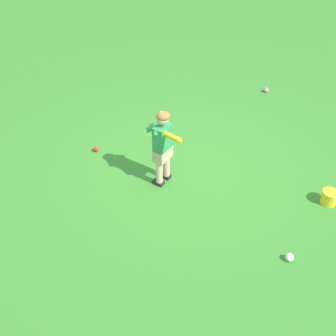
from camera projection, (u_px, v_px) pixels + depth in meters
ground_plane at (188, 169)px, 6.11m from camera, size 40.00×40.00×0.00m
child_batter at (163, 142)px, 5.50m from camera, size 0.37×0.58×1.08m
play_ball_far_left at (266, 90)px, 7.88m from camera, size 0.09×0.09×0.09m
play_ball_far_right at (290, 257)px, 4.79m from camera, size 0.09×0.09×0.09m
play_ball_behind_batter at (96, 149)px, 6.43m from camera, size 0.08×0.08×0.08m
toy_bucket at (329, 197)px, 5.50m from camera, size 0.22×0.22×0.19m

